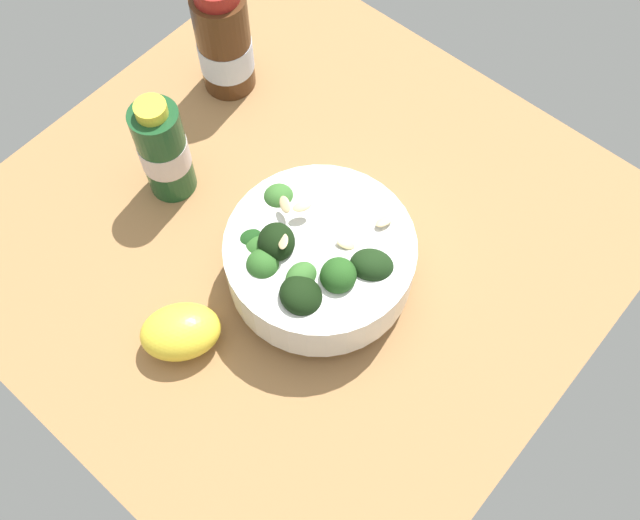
# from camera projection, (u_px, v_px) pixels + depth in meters

# --- Properties ---
(ground_plane) EXTENTS (0.60, 0.60, 0.04)m
(ground_plane) POSITION_uv_depth(u_px,v_px,m) (298.00, 241.00, 0.77)
(ground_plane) COLOR #996D42
(bowl_of_broccoli) EXTENTS (0.18, 0.18, 0.10)m
(bowl_of_broccoli) POSITION_uv_depth(u_px,v_px,m) (318.00, 259.00, 0.69)
(bowl_of_broccoli) COLOR white
(bowl_of_broccoli) RESTS_ON ground_plane
(lemon_wedge) EXTENTS (0.09, 0.09, 0.05)m
(lemon_wedge) POSITION_uv_depth(u_px,v_px,m) (179.00, 330.00, 0.68)
(lemon_wedge) COLOR yellow
(lemon_wedge) RESTS_ON ground_plane
(bottle_tall) EXTENTS (0.06, 0.06, 0.14)m
(bottle_tall) POSITION_uv_depth(u_px,v_px,m) (224.00, 42.00, 0.79)
(bottle_tall) COLOR #472814
(bottle_tall) RESTS_ON ground_plane
(bottle_short) EXTENTS (0.05, 0.05, 0.13)m
(bottle_short) POSITION_uv_depth(u_px,v_px,m) (164.00, 150.00, 0.73)
(bottle_short) COLOR #194723
(bottle_short) RESTS_ON ground_plane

